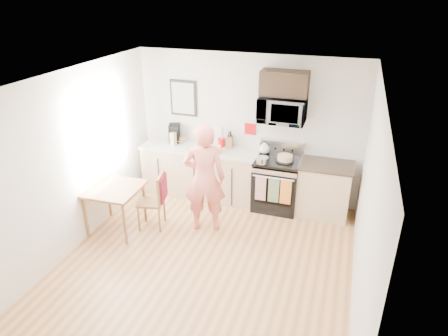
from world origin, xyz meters
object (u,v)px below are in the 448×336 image
(person, at_px, (204,178))
(dining_table, at_px, (114,193))
(microwave, at_px, (282,110))
(chair, at_px, (158,194))
(cake, at_px, (285,158))
(range, at_px, (276,185))

(person, distance_m, dining_table, 1.43)
(microwave, xyz_separation_m, dining_table, (-2.28, -1.59, -1.09))
(dining_table, xyz_separation_m, chair, (0.62, 0.28, -0.06))
(microwave, relative_size, cake, 2.46)
(microwave, bearing_deg, cake, -49.25)
(person, xyz_separation_m, dining_table, (-1.33, -0.49, -0.22))
(microwave, relative_size, person, 0.43)
(range, xyz_separation_m, chair, (-1.66, -1.21, 0.17))
(range, bearing_deg, cake, -16.47)
(microwave, height_order, person, microwave)
(dining_table, bearing_deg, microwave, 34.94)
(chair, height_order, cake, cake)
(microwave, relative_size, dining_table, 0.94)
(person, bearing_deg, dining_table, 3.96)
(cake, bearing_deg, person, -138.01)
(dining_table, height_order, chair, chair)
(dining_table, distance_m, chair, 0.68)
(person, relative_size, cake, 5.77)
(range, distance_m, microwave, 1.33)
(microwave, bearing_deg, chair, -141.75)
(range, relative_size, dining_table, 1.44)
(microwave, distance_m, chair, 2.41)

